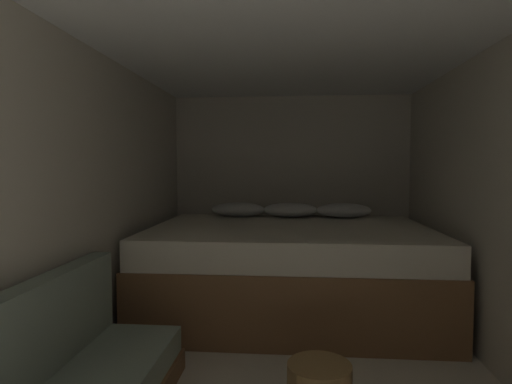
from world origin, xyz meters
name	(u,v)px	position (x,y,z in m)	size (l,w,h in m)	color
wall_back	(291,191)	(0.00, 4.15, 1.05)	(2.70, 0.05, 2.10)	beige
wall_left	(58,214)	(-1.32, 1.68, 1.05)	(0.05, 4.88, 2.10)	beige
ceiling_slab	(290,15)	(0.00, 1.68, 2.13)	(2.70, 4.88, 0.05)	white
bed	(290,267)	(0.00, 3.19, 0.40)	(2.48, 1.80, 0.94)	brown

